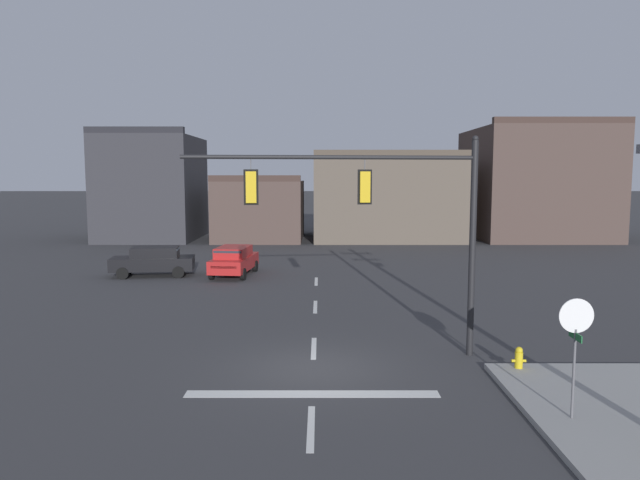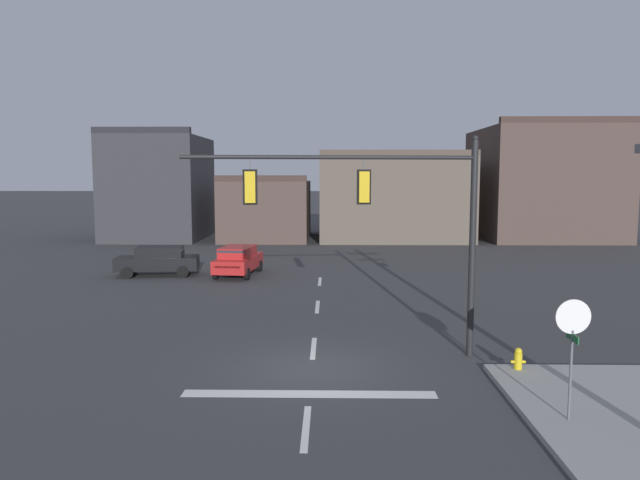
% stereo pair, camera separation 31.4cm
% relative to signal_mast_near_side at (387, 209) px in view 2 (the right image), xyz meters
% --- Properties ---
extents(ground_plane, '(400.00, 400.00, 0.00)m').
position_rel_signal_mast_near_side_xyz_m(ground_plane, '(-2.21, -1.06, -4.51)').
color(ground_plane, '#353538').
extents(stop_bar_paint, '(6.40, 0.50, 0.01)m').
position_rel_signal_mast_near_side_xyz_m(stop_bar_paint, '(-2.21, -3.06, -4.50)').
color(stop_bar_paint, silver).
rests_on(stop_bar_paint, ground).
extents(lane_centreline, '(0.16, 26.40, 0.01)m').
position_rel_signal_mast_near_side_xyz_m(lane_centreline, '(-2.21, 0.94, -4.50)').
color(lane_centreline, silver).
rests_on(lane_centreline, ground).
extents(signal_mast_near_side, '(8.65, 1.00, 6.65)m').
position_rel_signal_mast_near_side_xyz_m(signal_mast_near_side, '(0.00, 0.00, 0.00)').
color(signal_mast_near_side, black).
rests_on(signal_mast_near_side, ground).
extents(stop_sign, '(0.76, 0.64, 2.83)m').
position_rel_signal_mast_near_side_xyz_m(stop_sign, '(3.55, -4.88, -2.36)').
color(stop_sign, '#56565B').
rests_on(stop_sign, ground).
extents(car_lot_nearside, '(2.30, 4.59, 1.61)m').
position_rel_signal_mast_near_side_xyz_m(car_lot_nearside, '(-6.75, 14.81, -3.65)').
color(car_lot_nearside, '#A81E1E').
rests_on(car_lot_nearside, ground).
extents(car_lot_middle, '(4.61, 2.35, 1.61)m').
position_rel_signal_mast_near_side_xyz_m(car_lot_middle, '(-11.13, 14.63, -3.65)').
color(car_lot_middle, black).
rests_on(car_lot_middle, ground).
extents(fire_hydrant, '(0.40, 0.30, 0.75)m').
position_rel_signal_mast_near_side_xyz_m(fire_hydrant, '(3.52, -1.47, -4.18)').
color(fire_hydrant, gold).
rests_on(fire_hydrant, ground).
extents(building_row, '(43.02, 11.86, 10.07)m').
position_rel_signal_mast_near_side_xyz_m(building_row, '(3.50, 34.85, -0.43)').
color(building_row, '#2D2D33').
rests_on(building_row, ground).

